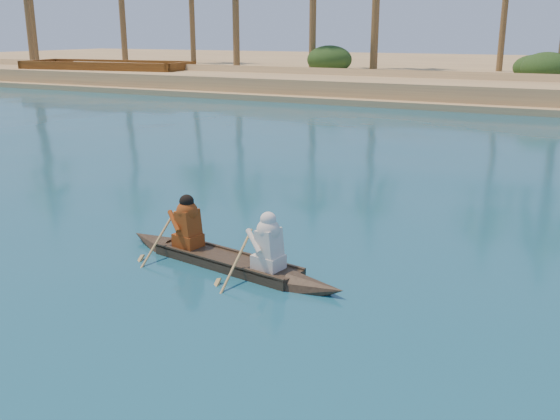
% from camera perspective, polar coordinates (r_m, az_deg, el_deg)
% --- Properties ---
extents(ground, '(160.00, 160.00, 0.00)m').
position_cam_1_polar(ground, '(13.31, 19.04, -3.38)').
color(ground, navy).
rests_on(ground, ground).
extents(canoe, '(5.14, 1.60, 1.40)m').
position_cam_1_polar(canoe, '(11.64, -4.92, -3.88)').
color(canoe, '#3D3121').
rests_on(canoe, ground).
extents(barge_left, '(13.98, 6.14, 2.25)m').
position_cam_1_polar(barge_left, '(52.82, -15.48, 11.77)').
color(barge_left, brown).
rests_on(barge_left, ground).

